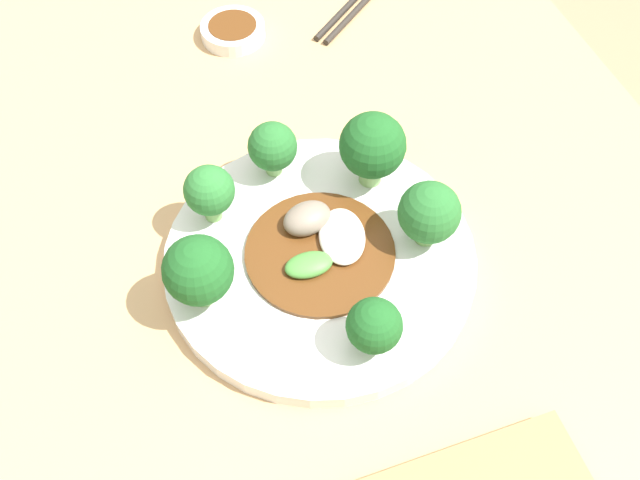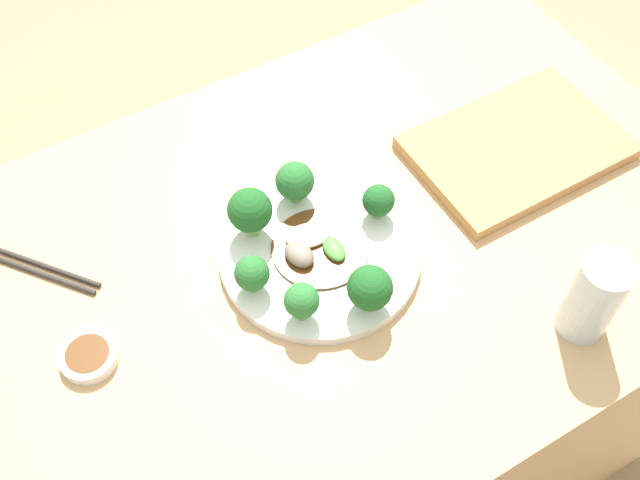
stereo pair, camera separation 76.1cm
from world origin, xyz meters
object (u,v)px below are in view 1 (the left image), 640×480
at_px(plate, 320,259).
at_px(broccoli_east, 378,325).
at_px(broccoli_west, 273,147).
at_px(broccoli_southwest, 209,191).
at_px(broccoli_northwest, 373,147).
at_px(stirfry_center, 321,242).
at_px(sauce_dish, 234,30).
at_px(broccoli_north, 429,213).
at_px(broccoli_south, 198,271).

bearing_deg(plate, broccoli_east, 7.62).
distance_m(broccoli_west, broccoli_east, 0.20).
distance_m(broccoli_west, broccoli_southwest, 0.07).
bearing_deg(broccoli_northwest, broccoli_west, -116.24).
xyz_separation_m(broccoli_east, stirfry_center, (-0.10, -0.01, -0.02)).
bearing_deg(stirfry_center, broccoli_northwest, 129.52).
height_order(broccoli_west, sauce_dish, broccoli_west).
distance_m(broccoli_southwest, stirfry_center, 0.10).
height_order(broccoli_west, broccoli_northwest, broccoli_northwest).
bearing_deg(broccoli_southwest, broccoli_east, 28.05).
bearing_deg(broccoli_southwest, broccoli_west, 116.43).
height_order(plate, broccoli_northwest, broccoli_northwest).
relative_size(broccoli_northwest, broccoli_southwest, 1.30).
xyz_separation_m(plate, stirfry_center, (-0.01, 0.00, 0.01)).
xyz_separation_m(broccoli_north, broccoli_south, (-0.01, -0.19, 0.00)).
height_order(plate, sauce_dish, same).
bearing_deg(stirfry_center, broccoli_west, -172.81).
xyz_separation_m(broccoli_east, broccoli_northwest, (-0.16, 0.06, 0.01)).
bearing_deg(broccoli_east, broccoli_west, -173.72).
distance_m(plate, broccoli_west, 0.11).
relative_size(broccoli_south, stirfry_center, 0.53).
bearing_deg(broccoli_west, sauce_dish, 174.69).
relative_size(broccoli_east, broccoli_south, 0.77).
relative_size(broccoli_east, broccoli_northwest, 0.70).
bearing_deg(broccoli_west, broccoli_northwest, 63.76).
xyz_separation_m(broccoli_west, broccoli_south, (0.11, -0.09, 0.01)).
height_order(broccoli_south, sauce_dish, broccoli_south).
relative_size(broccoli_east, broccoli_southwest, 0.92).
height_order(broccoli_east, stirfry_center, broccoli_east).
relative_size(plate, broccoli_north, 4.25).
relative_size(broccoli_west, broccoli_north, 0.88).
height_order(broccoli_west, broccoli_south, broccoli_south).
xyz_separation_m(plate, broccoli_west, (-0.10, -0.01, 0.04)).
height_order(broccoli_east, broccoli_northwest, broccoli_northwest).
bearing_deg(broccoli_south, plate, 94.98).
height_order(broccoli_southwest, sauce_dish, broccoli_southwest).
distance_m(broccoli_west, broccoli_northwest, 0.09).
bearing_deg(broccoli_southwest, stirfry_center, 51.47).
xyz_separation_m(plate, broccoli_southwest, (-0.07, -0.07, 0.04)).
distance_m(plate, broccoli_northwest, 0.11).
xyz_separation_m(broccoli_north, sauce_dish, (-0.33, -0.08, -0.04)).
bearing_deg(sauce_dish, broccoli_south, -19.37).
bearing_deg(broccoli_northwest, plate, -48.24).
xyz_separation_m(broccoli_west, broccoli_east, (0.19, 0.02, -0.00)).
height_order(broccoli_north, stirfry_center, broccoli_north).
relative_size(broccoli_north, sauce_dish, 0.89).
xyz_separation_m(plate, sauce_dish, (-0.31, 0.01, 0.00)).
xyz_separation_m(broccoli_east, sauce_dish, (-0.41, -0.00, -0.04)).
bearing_deg(broccoli_southwest, plate, 47.22).
distance_m(broccoli_east, sauce_dish, 0.41).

